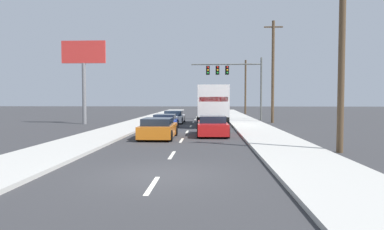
{
  "coord_description": "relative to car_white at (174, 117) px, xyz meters",
  "views": [
    {
      "loc": [
        1.52,
        -10.33,
        2.35
      ],
      "look_at": [
        0.47,
        11.33,
        1.32
      ],
      "focal_mm": 31.85,
      "sensor_mm": 36.0,
      "label": 1
    }
  ],
  "objects": [
    {
      "name": "ground_plane",
      "position": [
        1.87,
        2.32,
        -0.54
      ],
      "size": [
        140.0,
        140.0,
        0.0
      ],
      "primitive_type": "plane",
      "color": "#333335"
    },
    {
      "name": "sidewalk_right",
      "position": [
        6.99,
        -2.68,
        -0.47
      ],
      "size": [
        3.14,
        80.0,
        0.14
      ],
      "primitive_type": "cube",
      "color": "#B2AFA8",
      "rests_on": "ground_plane"
    },
    {
      "name": "sidewalk_left",
      "position": [
        -3.25,
        -2.68,
        -0.47
      ],
      "size": [
        3.14,
        80.0,
        0.14
      ],
      "primitive_type": "cube",
      "color": "#B2AFA8",
      "rests_on": "ground_plane"
    },
    {
      "name": "lane_markings",
      "position": [
        1.87,
        -1.44,
        -0.54
      ],
      "size": [
        0.14,
        57.0,
        0.01
      ],
      "color": "silver",
      "rests_on": "ground_plane"
    },
    {
      "name": "car_white",
      "position": [
        0.0,
        0.0,
        0.0
      ],
      "size": [
        1.99,
        4.72,
        1.19
      ],
      "color": "white",
      "rests_on": "ground_plane"
    },
    {
      "name": "car_blue",
      "position": [
        0.01,
        -6.69,
        -0.0
      ],
      "size": [
        1.95,
        4.29,
        1.15
      ],
      "color": "#1E389E",
      "rests_on": "ground_plane"
    },
    {
      "name": "car_orange",
      "position": [
        0.41,
        -13.01,
        0.04
      ],
      "size": [
        1.99,
        4.04,
        1.22
      ],
      "color": "orange",
      "rests_on": "ground_plane"
    },
    {
      "name": "box_truck",
      "position": [
        3.75,
        -2.72,
        1.45
      ],
      "size": [
        2.69,
        8.86,
        3.45
      ],
      "color": "white",
      "rests_on": "ground_plane"
    },
    {
      "name": "car_red",
      "position": [
        3.64,
        -11.21,
        0.04
      ],
      "size": [
        2.05,
        4.3,
        1.27
      ],
      "color": "red",
      "rests_on": "ground_plane"
    },
    {
      "name": "traffic_signal_mast",
      "position": [
        5.64,
        4.54,
        4.53
      ],
      "size": [
        7.73,
        0.69,
        6.86
      ],
      "color": "#595B56",
      "rests_on": "ground_plane"
    },
    {
      "name": "utility_pole_near",
      "position": [
        9.13,
        -17.94,
        3.83
      ],
      "size": [
        1.8,
        0.28,
        8.46
      ],
      "color": "brown",
      "rests_on": "ground_plane"
    },
    {
      "name": "utility_pole_mid",
      "position": [
        9.66,
        0.64,
        4.56
      ],
      "size": [
        1.8,
        0.28,
        9.91
      ],
      "color": "brown",
      "rests_on": "ground_plane"
    },
    {
      "name": "utility_pole_far",
      "position": [
        9.08,
        19.91,
        3.75
      ],
      "size": [
        1.8,
        0.28,
        8.32
      ],
      "color": "brown",
      "rests_on": "ground_plane"
    },
    {
      "name": "roadside_billboard",
      "position": [
        -8.17,
        -1.88,
        4.97
      ],
      "size": [
        4.1,
        0.36,
        7.71
      ],
      "color": "slate",
      "rests_on": "ground_plane"
    }
  ]
}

